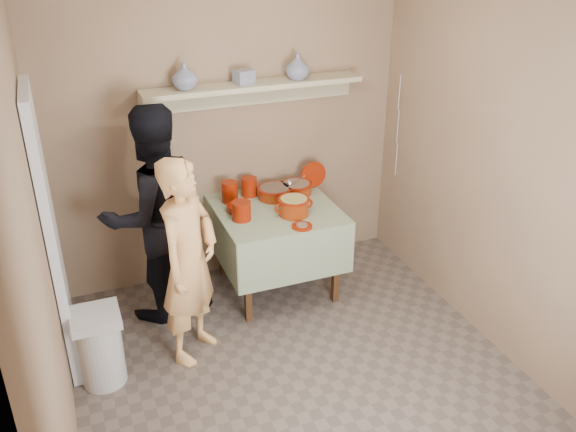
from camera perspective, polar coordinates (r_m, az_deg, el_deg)
name	(u,v)px	position (r m, az deg, el deg)	size (l,w,h in m)	color
ground	(307,388)	(4.35, 1.82, -15.83)	(3.50, 3.50, 0.00)	#65574F
tile_panel	(52,236)	(4.35, -21.21, -1.75)	(0.06, 0.70, 2.00)	silver
plate_stack_a	(230,192)	(5.09, -5.47, 2.27)	(0.13, 0.13, 0.18)	maroon
plate_stack_b	(249,187)	(5.19, -3.66, 2.75)	(0.14, 0.14, 0.16)	maroon
bowl_stack	(241,211)	(4.78, -4.38, 0.49)	(0.15, 0.15, 0.15)	maroon
empty_bowl	(238,208)	(4.95, -4.73, 0.76)	(0.18, 0.18, 0.05)	maroon
propped_lid	(313,175)	(5.33, 2.39, 3.88)	(0.23, 0.23, 0.02)	maroon
vase_right	(298,67)	(5.04, 0.90, 13.81)	(0.20, 0.20, 0.21)	navy
vase_left	(185,76)	(4.79, -9.64, 12.78)	(0.20, 0.20, 0.21)	navy
ceramic_box	(244,77)	(4.92, -4.14, 12.86)	(0.15, 0.11, 0.11)	navy
person_cook	(189,262)	(4.28, -9.26, -4.24)	(0.56, 0.37, 1.53)	#F5B16A
person_helper	(154,215)	(4.74, -12.39, 0.09)	(0.84, 0.66, 1.73)	black
room_shell	(311,171)	(3.48, 2.20, 4.24)	(3.04, 3.54, 2.62)	#97795D
serving_table	(276,221)	(5.05, -1.13, -0.46)	(0.97, 0.97, 0.76)	#4C2D16
cazuela_meat_a	(275,191)	(5.15, -1.27, 2.31)	(0.30, 0.30, 0.10)	maroon
cazuela_meat_b	(296,187)	(5.23, 0.78, 2.70)	(0.28, 0.28, 0.10)	maroon
ladle	(290,183)	(5.18, 0.20, 3.09)	(0.08, 0.26, 0.19)	silver
cazuela_rice	(294,205)	(4.84, 0.55, 1.03)	(0.33, 0.25, 0.14)	maroon
front_plate	(302,226)	(4.68, 1.32, -0.95)	(0.16, 0.16, 0.03)	maroon
wall_shelf	(253,88)	(4.99, -3.30, 11.90)	(1.80, 0.25, 0.21)	#C1B68F
trash_bin	(100,347)	(4.42, -17.16, -11.67)	(0.32, 0.32, 0.56)	silver
electrical_cord	(398,127)	(5.48, 10.24, 8.23)	(0.01, 0.05, 0.90)	silver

